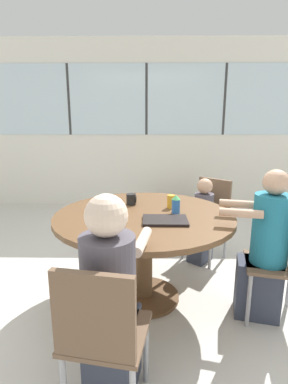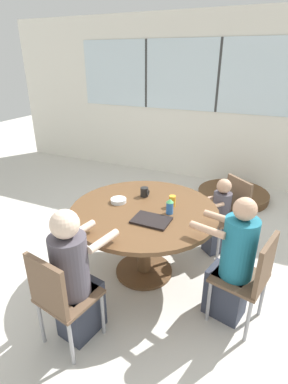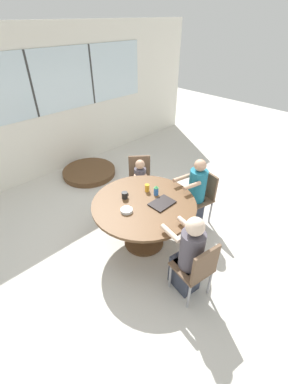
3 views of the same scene
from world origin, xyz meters
TOP-DOWN VIEW (x-y plane):
  - ground_plane at (0.00, 0.00)m, footprint 16.00×16.00m
  - wall_back_with_windows at (0.00, 2.95)m, footprint 8.40×0.08m
  - dining_table at (0.00, 0.00)m, footprint 1.44×1.44m
  - chair_for_woman_green_shirt at (-0.19, -1.08)m, footprint 0.46×0.46m
  - chair_for_man_blue_shirt at (1.06, -0.25)m, footprint 0.48×0.48m
  - chair_for_toddler at (0.71, 0.83)m, footprint 0.56×0.56m
  - person_woman_green_shirt at (-0.16, -0.92)m, footprint 0.36×0.55m
  - person_man_blue_shirt at (0.91, -0.21)m, footprint 0.54×0.38m
  - person_toddler at (0.60, 0.71)m, footprint 0.39×0.41m
  - food_tray_dark at (0.16, -0.19)m, footprint 0.33×0.24m
  - coffee_mug at (-0.12, 0.27)m, footprint 0.09×0.08m
  - sippy_cup at (0.26, 0.02)m, footprint 0.07×0.07m
  - juice_glass at (0.23, 0.17)m, footprint 0.07×0.07m
  - bowl_white_shallow at (-0.30, 0.02)m, footprint 0.16×0.16m
  - folded_table_stack at (0.54, 2.27)m, footprint 1.12×1.12m

SIDE VIEW (x-z plane):
  - ground_plane at x=0.00m, z-range 0.00..0.00m
  - folded_table_stack at x=0.54m, z-range 0.00..0.12m
  - person_toddler at x=0.60m, z-range -0.03..0.88m
  - chair_for_woman_green_shirt at x=-0.19m, z-range 0.09..0.96m
  - chair_for_man_blue_shirt at x=1.06m, z-range 0.09..0.96m
  - chair_for_toddler at x=0.71m, z-range 0.09..0.96m
  - person_man_blue_shirt at x=0.91m, z-range -0.05..1.11m
  - person_woman_green_shirt at x=-0.16m, z-range -0.04..1.12m
  - dining_table at x=0.00m, z-range 0.24..1.00m
  - food_tray_dark at x=0.16m, z-range 0.76..0.78m
  - bowl_white_shallow at x=-0.30m, z-range 0.76..0.80m
  - coffee_mug at x=-0.12m, z-range 0.76..0.86m
  - juice_glass at x=0.23m, z-range 0.76..0.87m
  - sippy_cup at x=0.26m, z-range 0.76..0.91m
  - wall_back_with_windows at x=0.00m, z-range 0.03..2.83m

